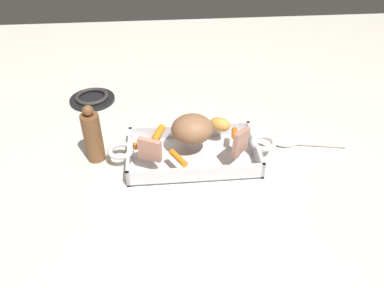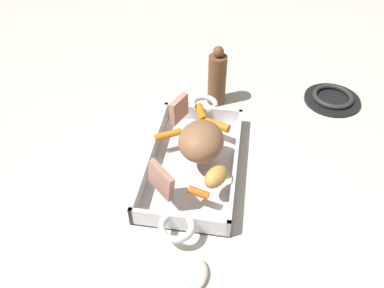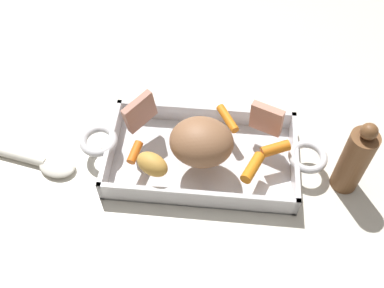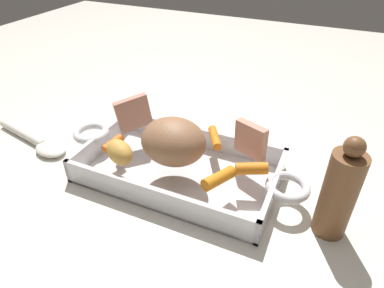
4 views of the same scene
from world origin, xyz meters
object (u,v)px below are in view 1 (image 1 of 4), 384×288
Objects in this scene: roast_slice_outer at (241,142)px; baby_carrot_northeast at (143,143)px; baby_carrot_center_right at (178,158)px; potato_golden_large at (220,124)px; stove_burner_rear at (92,98)px; pepper_mill at (93,136)px; roast_slice_thin at (150,150)px; serving_spoon at (299,142)px; baby_carrot_center_left at (234,133)px; baby_carrot_southeast at (158,134)px; pork_roast at (192,129)px; roasting_dish at (193,154)px.

roast_slice_outer reaches higher than baby_carrot_northeast.
potato_golden_large is (0.12, 0.12, 0.01)m from baby_carrot_center_right.
pepper_mill is at bearing -81.05° from stove_burner_rear.
roast_slice_outer is at bearing -41.73° from stove_burner_rear.
baby_carrot_northeast is at bearing -8.90° from pepper_mill.
pepper_mill reaches higher than roast_slice_thin.
roast_slice_outer is at bearing -10.06° from pepper_mill.
pepper_mill is (0.05, -0.32, 0.07)m from stove_burner_rear.
pepper_mill reaches higher than roast_slice_outer.
serving_spoon is at bearing 3.97° from baby_carrot_northeast.
roast_slice_thin reaches higher than baby_carrot_center_left.
baby_carrot_southeast is at bearing 45.55° from baby_carrot_northeast.
pork_roast is 0.26m from pepper_mill.
potato_golden_large is at bearing 109.82° from roast_slice_outer.
potato_golden_large is (-0.04, 0.03, 0.01)m from baby_carrot_center_left.
roasting_dish is 0.27m from pepper_mill.
roast_slice_thin is 0.10m from baby_carrot_southeast.
stove_burner_rear is at bearing 126.67° from baby_carrot_southeast.
baby_carrot_southeast reaches higher than baby_carrot_center_right.
roast_slice_outer is 1.02× the size of baby_carrot_center_right.
roasting_dish is 7.01× the size of roast_slice_outer.
roast_slice_outer is at bearing 33.39° from serving_spoon.
roasting_dish is at bearing -84.15° from pork_roast.
roast_slice_outer is at bearing -22.64° from baby_carrot_southeast.
baby_carrot_southeast is 1.02× the size of potato_golden_large.
roast_slice_outer is (0.12, -0.04, 0.06)m from roasting_dish.
pork_roast is at bearing 6.51° from baby_carrot_northeast.
baby_carrot_northeast reaches higher than roasting_dish.
serving_spoon is (0.31, 0.02, -0.08)m from pork_roast.
baby_carrot_northeast is 0.25m from baby_carrot_center_left.
roast_slice_outer is 1.06× the size of baby_carrot_southeast.
pork_roast is 1.87× the size of potato_golden_large.
roast_slice_thin is 0.44m from serving_spoon.
baby_carrot_center_right is 0.24m from pepper_mill.
baby_carrot_southeast is at bearing 6.65° from pepper_mill.
roasting_dish is 0.14m from baby_carrot_northeast.
baby_carrot_center_right is 0.18m from potato_golden_large.
roast_slice_thin is (-0.23, -0.01, -0.00)m from roast_slice_outer.
baby_carrot_center_right is 1.06× the size of potato_golden_large.
stove_burner_rear is at bearing 138.27° from roast_slice_outer.
roasting_dish reaches higher than stove_burner_rear.
serving_spoon is (0.40, -0.01, -0.05)m from baby_carrot_southeast.
roasting_dish is 10.87× the size of baby_carrot_center_left.
baby_carrot_northeast is 0.34× the size of stove_burner_rear.
pepper_mill reaches higher than serving_spoon.
potato_golden_large is at bearing 26.73° from pork_roast.
baby_carrot_center_left is at bearing 30.26° from baby_carrot_center_right.
baby_carrot_northeast is 0.13m from pepper_mill.
pepper_mill reaches higher than stove_burner_rear.
roasting_dish is 0.14m from roast_slice_outer.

